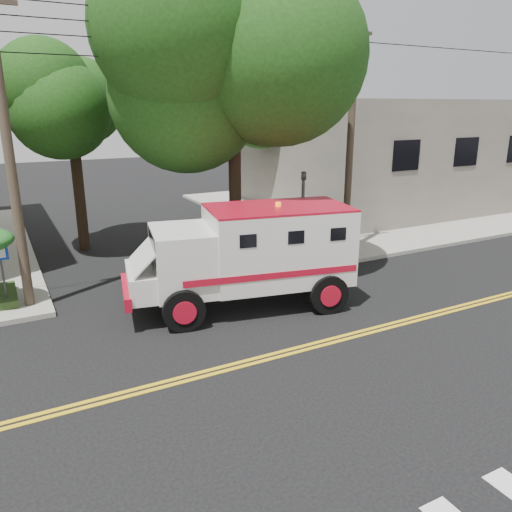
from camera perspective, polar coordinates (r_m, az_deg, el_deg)
ground at (r=12.69m, az=4.45°, el=-10.73°), size 100.00×100.00×0.00m
sidewalk_ne at (r=30.74m, az=12.43°, el=5.58°), size 17.00×17.00×0.15m
building_right at (r=31.67m, az=14.32°, el=11.40°), size 14.00×12.00×6.00m
utility_pole_left at (r=15.53m, az=-26.36°, el=10.09°), size 0.28×0.28×9.00m
utility_pole_right at (r=20.02m, az=10.73°, el=12.64°), size 0.28×0.28×9.00m
tree_main at (r=17.66m, az=-0.77°, el=21.17°), size 6.08×5.70×9.85m
tree_left at (r=21.52m, az=-19.47°, el=15.56°), size 4.48×4.20×7.70m
tree_right at (r=29.33m, az=2.88°, el=17.26°), size 4.80×4.50×8.20m
traffic_signal at (r=18.39m, az=5.35°, el=5.35°), size 0.15×0.18×3.60m
accessibility_sign at (r=16.27m, az=-27.06°, el=-1.11°), size 0.45×0.10×2.02m
armored_truck at (r=14.76m, az=-0.67°, el=0.54°), size 6.99×3.70×3.03m
pedestrian_a at (r=21.82m, az=10.07°, el=3.79°), size 0.76×0.64×1.77m
pedestrian_b at (r=19.75m, az=10.39°, el=2.34°), size 0.95×0.80×1.73m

